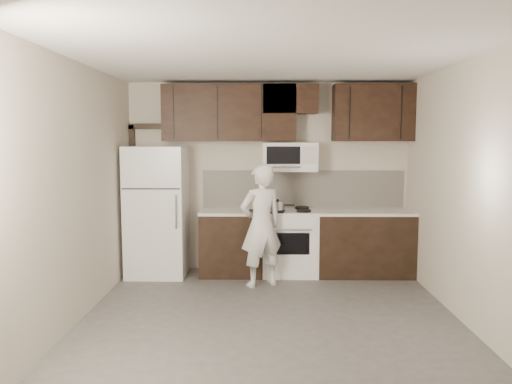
{
  "coord_description": "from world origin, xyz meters",
  "views": [
    {
      "loc": [
        -0.08,
        -4.96,
        1.9
      ],
      "look_at": [
        -0.16,
        0.9,
        1.28
      ],
      "focal_mm": 35.0,
      "sensor_mm": 36.0,
      "label": 1
    }
  ],
  "objects_px": {
    "microwave": "(290,157)",
    "refrigerator": "(157,211)",
    "person": "(261,225)",
    "stove": "(290,242)"
  },
  "relations": [
    {
      "from": "microwave",
      "to": "refrigerator",
      "type": "bearing_deg",
      "value": -174.85
    },
    {
      "from": "refrigerator",
      "to": "person",
      "type": "height_order",
      "value": "refrigerator"
    },
    {
      "from": "stove",
      "to": "person",
      "type": "relative_size",
      "value": 0.59
    },
    {
      "from": "stove",
      "to": "person",
      "type": "distance_m",
      "value": 0.77
    },
    {
      "from": "stove",
      "to": "refrigerator",
      "type": "xyz_separation_m",
      "value": [
        -1.85,
        -0.05,
        0.44
      ]
    },
    {
      "from": "person",
      "to": "refrigerator",
      "type": "bearing_deg",
      "value": -46.21
    },
    {
      "from": "microwave",
      "to": "person",
      "type": "xyz_separation_m",
      "value": [
        -0.4,
        -0.68,
        -0.86
      ]
    },
    {
      "from": "refrigerator",
      "to": "person",
      "type": "distance_m",
      "value": 1.54
    },
    {
      "from": "stove",
      "to": "refrigerator",
      "type": "height_order",
      "value": "refrigerator"
    },
    {
      "from": "person",
      "to": "stove",
      "type": "bearing_deg",
      "value": -152.01
    }
  ]
}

